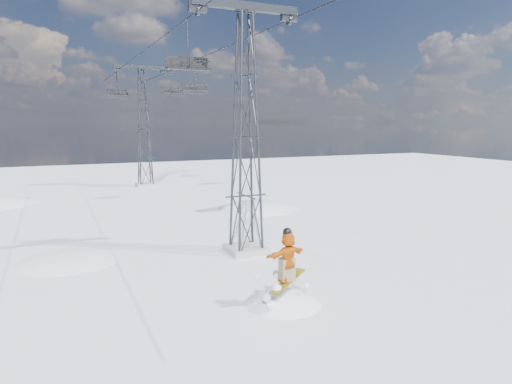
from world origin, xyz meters
TOP-DOWN VIEW (x-y plane):
  - ground at (0.00, 0.00)m, footprint 120.00×120.00m
  - snow_terrain at (-4.77, 21.24)m, footprint 39.00×37.00m
  - lift_tower_near at (0.80, 8.00)m, footprint 5.20×1.80m
  - lift_tower_far at (0.80, 33.00)m, footprint 5.20×1.80m
  - haul_cables at (0.80, 19.50)m, footprint 4.46×51.00m
  - snowboarder_jump at (-0.49, 1.71)m, footprint 4.40×4.40m
  - lift_chair_near at (-1.40, 9.69)m, footprint 2.03×0.58m
  - lift_chair_mid at (3.00, 23.15)m, footprint 2.06×0.59m
  - lift_chair_far at (-1.40, 33.72)m, footprint 2.00×0.57m
  - lift_chair_extra at (3.00, 30.59)m, footprint 1.87×0.54m

SIDE VIEW (x-z plane):
  - snow_terrain at x=-4.77m, z-range -20.59..1.41m
  - snowboarder_jump at x=-0.49m, z-range -4.98..1.71m
  - ground at x=0.00m, z-range 0.00..0.00m
  - lift_tower_near at x=0.80m, z-range -0.24..11.18m
  - lift_tower_far at x=0.80m, z-range -0.24..11.18m
  - lift_chair_mid at x=3.00m, z-range 7.53..10.08m
  - lift_chair_near at x=-1.40m, z-range 7.57..10.09m
  - lift_chair_far at x=-1.40m, z-range 7.63..10.11m
  - lift_chair_extra at x=3.00m, z-range 7.83..10.15m
  - haul_cables at x=0.80m, z-range 10.82..10.88m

